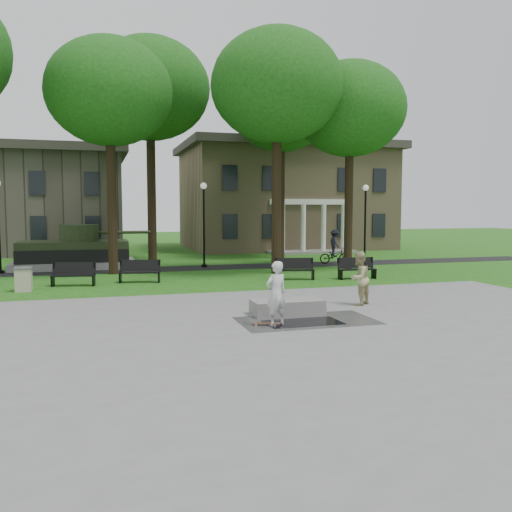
{
  "coord_description": "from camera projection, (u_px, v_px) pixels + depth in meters",
  "views": [
    {
      "loc": [
        -5.27,
        -17.56,
        3.28
      ],
      "look_at": [
        0.82,
        3.09,
        1.4
      ],
      "focal_mm": 38.0,
      "sensor_mm": 36.0,
      "label": 1
    }
  ],
  "objects": [
    {
      "name": "puddle",
      "position": [
        303.0,
        322.0,
        15.56
      ],
      "size": [
        2.2,
        1.2,
        0.0
      ],
      "primitive_type": "cube",
      "color": "black",
      "rests_on": "plaza"
    },
    {
      "name": "lamp_mid",
      "position": [
        204.0,
        218.0,
        30.2
      ],
      "size": [
        0.36,
        0.36,
        4.73
      ],
      "color": "black",
      "rests_on": "ground"
    },
    {
      "name": "skateboarder",
      "position": [
        276.0,
        293.0,
        15.1
      ],
      "size": [
        0.76,
        0.61,
        1.81
      ],
      "primitive_type": "imported",
      "rotation": [
        0.0,
        0.0,
        3.44
      ],
      "color": "silver",
      "rests_on": "plaza"
    },
    {
      "name": "skateboard",
      "position": [
        266.0,
        324.0,
        15.17
      ],
      "size": [
        0.8,
        0.49,
        0.07
      ],
      "primitive_type": "cube",
      "rotation": [
        0.0,
        0.0,
        -0.4
      ],
      "color": "brown",
      "rests_on": "plaza"
    },
    {
      "name": "plaza",
      "position": [
        315.0,
        338.0,
        13.77
      ],
      "size": [
        22.0,
        16.0,
        0.02
      ],
      "primitive_type": "cube",
      "color": "gray",
      "rests_on": "ground"
    },
    {
      "name": "building_left",
      "position": [
        16.0,
        204.0,
        40.46
      ],
      "size": [
        15.0,
        10.0,
        7.2
      ],
      "primitive_type": "cube",
      "color": "#4C443D",
      "rests_on": "ground"
    },
    {
      "name": "footpath",
      "position": [
        196.0,
        268.0,
        30.02
      ],
      "size": [
        44.0,
        2.6,
        0.01
      ],
      "primitive_type": "cube",
      "color": "black",
      "rests_on": "ground"
    },
    {
      "name": "tree_3",
      "position": [
        350.0,
        110.0,
        29.14
      ],
      "size": [
        6.0,
        6.0,
        11.19
      ],
      "color": "black",
      "rests_on": "ground"
    },
    {
      "name": "park_bench_3",
      "position": [
        356.0,
        268.0,
        25.39
      ],
      "size": [
        1.82,
        0.6,
        1.0
      ],
      "rotation": [
        0.0,
        0.0,
        -0.04
      ],
      "color": "black",
      "rests_on": "ground"
    },
    {
      "name": "concrete_block",
      "position": [
        287.0,
        307.0,
        16.77
      ],
      "size": [
        2.2,
        1.01,
        0.45
      ],
      "primitive_type": "cube",
      "rotation": [
        0.0,
        0.0,
        -0.0
      ],
      "color": "gray",
      "rests_on": "plaza"
    },
    {
      "name": "tree_2",
      "position": [
        277.0,
        87.0,
        26.85
      ],
      "size": [
        6.6,
        6.6,
        12.16
      ],
      "color": "black",
      "rests_on": "ground"
    },
    {
      "name": "lamp_right",
      "position": [
        365.0,
        217.0,
        33.02
      ],
      "size": [
        0.36,
        0.36,
        4.73
      ],
      "color": "black",
      "rests_on": "ground"
    },
    {
      "name": "friend_watching",
      "position": [
        359.0,
        278.0,
        18.36
      ],
      "size": [
        1.12,
        1.07,
        1.82
      ],
      "primitive_type": "imported",
      "rotation": [
        0.0,
        0.0,
        3.74
      ],
      "color": "tan",
      "rests_on": "plaza"
    },
    {
      "name": "tree_1",
      "position": [
        109.0,
        93.0,
        26.54
      ],
      "size": [
        6.2,
        6.2,
        11.63
      ],
      "color": "black",
      "rests_on": "ground"
    },
    {
      "name": "trash_bin",
      "position": [
        24.0,
        279.0,
        21.52
      ],
      "size": [
        0.67,
        0.67,
        0.96
      ],
      "rotation": [
        0.0,
        0.0,
        -0.01
      ],
      "color": "beige",
      "rests_on": "ground"
    },
    {
      "name": "tank_monument",
      "position": [
        75.0,
        253.0,
        30.03
      ],
      "size": [
        7.45,
        3.4,
        2.4
      ],
      "color": "gray",
      "rests_on": "ground"
    },
    {
      "name": "tree_5",
      "position": [
        281.0,
        111.0,
        35.31
      ],
      "size": [
        6.4,
        6.4,
        12.44
      ],
      "color": "black",
      "rests_on": "ground"
    },
    {
      "name": "tree_4",
      "position": [
        150.0,
        90.0,
        32.37
      ],
      "size": [
        7.2,
        7.2,
        13.5
      ],
      "color": "black",
      "rests_on": "ground"
    },
    {
      "name": "park_bench_1",
      "position": [
        139.0,
        271.0,
        24.17
      ],
      "size": [
        1.85,
        0.87,
        1.0
      ],
      "rotation": [
        0.0,
        0.0,
        -0.2
      ],
      "color": "black",
      "rests_on": "ground"
    },
    {
      "name": "ground",
      "position": [
        259.0,
        305.0,
        18.55
      ],
      "size": [
        120.0,
        120.0,
        0.0
      ],
      "primitive_type": "plane",
      "color": "#1D4C11",
      "rests_on": "ground"
    },
    {
      "name": "building_right",
      "position": [
        283.0,
        196.0,
        45.83
      ],
      "size": [
        17.0,
        12.0,
        8.6
      ],
      "color": "#9E8460",
      "rests_on": "ground"
    },
    {
      "name": "park_bench_2",
      "position": [
        294.0,
        268.0,
        25.12
      ],
      "size": [
        1.85,
        0.89,
        1.0
      ],
      "rotation": [
        0.0,
        0.0,
        -0.21
      ],
      "color": "black",
      "rests_on": "ground"
    },
    {
      "name": "cyclist",
      "position": [
        334.0,
        250.0,
        32.37
      ],
      "size": [
        1.87,
        1.07,
        2.06
      ],
      "rotation": [
        0.0,
        0.0,
        1.52
      ],
      "color": "black",
      "rests_on": "ground"
    },
    {
      "name": "park_bench_0",
      "position": [
        73.0,
        274.0,
        23.06
      ],
      "size": [
        1.85,
        0.86,
        1.0
      ],
      "rotation": [
        0.0,
        0.0,
        -0.19
      ],
      "color": "black",
      "rests_on": "ground"
    }
  ]
}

